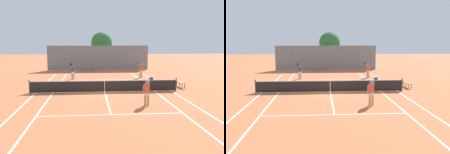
% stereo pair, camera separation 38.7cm
% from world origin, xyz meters
% --- Properties ---
extents(ground_plane, '(120.00, 120.00, 0.00)m').
position_xyz_m(ground_plane, '(0.00, 0.00, 0.00)').
color(ground_plane, '#BC663D').
extents(court_line_markings, '(11.10, 23.90, 0.01)m').
position_xyz_m(court_line_markings, '(0.00, 0.00, 0.00)').
color(court_line_markings, white).
rests_on(court_line_markings, ground).
extents(tennis_net, '(12.00, 0.10, 1.07)m').
position_xyz_m(tennis_net, '(0.00, 0.00, 0.51)').
color(tennis_net, '#474C47').
rests_on(tennis_net, ground).
extents(player_near_side, '(0.79, 0.71, 1.77)m').
position_xyz_m(player_near_side, '(2.46, -4.48, 0.93)').
color(player_near_side, tan).
rests_on(player_near_side, ground).
extents(player_far_left, '(0.53, 0.84, 1.77)m').
position_xyz_m(player_far_left, '(-3.03, 7.12, 0.93)').
color(player_far_left, tan).
rests_on(player_far_left, ground).
extents(player_far_right, '(0.87, 0.67, 1.77)m').
position_xyz_m(player_far_right, '(4.55, 7.71, 0.93)').
color(player_far_right, tan).
rests_on(player_far_right, ground).
extents(loose_tennis_ball_0, '(0.07, 0.07, 0.07)m').
position_xyz_m(loose_tennis_ball_0, '(1.24, 1.11, 0.03)').
color(loose_tennis_ball_0, '#D1DB33').
rests_on(loose_tennis_ball_0, ground).
extents(loose_tennis_ball_1, '(0.07, 0.07, 0.07)m').
position_xyz_m(loose_tennis_ball_1, '(3.86, 4.62, 0.03)').
color(loose_tennis_ball_1, '#D1DB33').
rests_on(loose_tennis_ball_1, ground).
extents(loose_tennis_ball_2, '(0.07, 0.07, 0.07)m').
position_xyz_m(loose_tennis_ball_2, '(-2.63, 5.00, 0.03)').
color(loose_tennis_ball_2, '#D1DB33').
rests_on(loose_tennis_ball_2, ground).
extents(loose_tennis_ball_3, '(0.07, 0.07, 0.07)m').
position_xyz_m(loose_tennis_ball_3, '(-3.29, 0.54, 0.03)').
color(loose_tennis_ball_3, '#D1DB33').
rests_on(loose_tennis_ball_3, ground).
extents(loose_tennis_ball_4, '(0.07, 0.07, 0.07)m').
position_xyz_m(loose_tennis_ball_4, '(-1.29, 9.17, 0.03)').
color(loose_tennis_ball_4, '#D1DB33').
rests_on(loose_tennis_ball_4, ground).
extents(courtside_bench, '(0.36, 1.50, 0.47)m').
position_xyz_m(courtside_bench, '(6.92, 1.50, 0.41)').
color(courtside_bench, olive).
rests_on(courtside_bench, ground).
extents(back_fence, '(14.32, 0.08, 3.50)m').
position_xyz_m(back_fence, '(0.00, 15.63, 1.75)').
color(back_fence, gray).
rests_on(back_fence, ground).
extents(tree_behind_left, '(3.19, 3.19, 5.50)m').
position_xyz_m(tree_behind_left, '(0.57, 18.43, 3.78)').
color(tree_behind_left, brown).
rests_on(tree_behind_left, ground).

